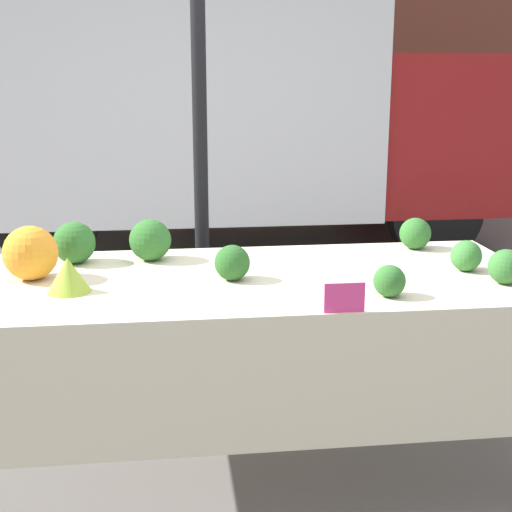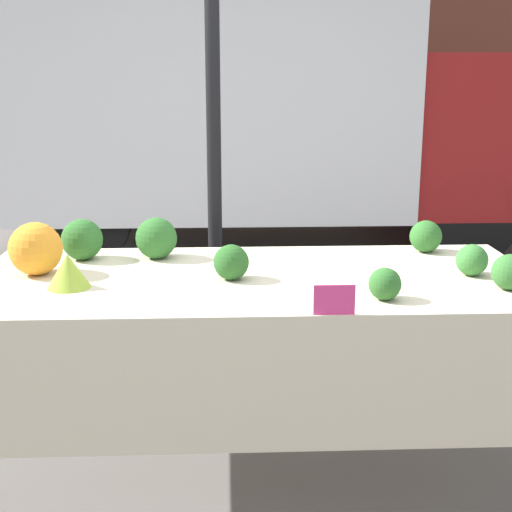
# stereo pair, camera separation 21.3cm
# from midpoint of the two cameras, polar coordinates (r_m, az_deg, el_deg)

# --- Properties ---
(ground_plane) EXTENTS (40.00, 40.00, 0.00)m
(ground_plane) POSITION_cam_midpoint_polar(r_m,az_deg,el_deg) (3.10, -2.05, -16.58)
(ground_plane) COLOR slate
(tent_pole) EXTENTS (0.07, 0.07, 2.61)m
(tent_pole) POSITION_cam_midpoint_polar(r_m,az_deg,el_deg) (3.48, -6.27, 9.57)
(tent_pole) COLOR black
(tent_pole) RESTS_ON ground_plane
(parked_truck) EXTENTS (4.89, 2.15, 2.30)m
(parked_truck) POSITION_cam_midpoint_polar(r_m,az_deg,el_deg) (6.81, -4.09, 11.49)
(parked_truck) COLOR white
(parked_truck) RESTS_ON ground_plane
(market_table) EXTENTS (2.18, 0.96, 0.83)m
(market_table) POSITION_cam_midpoint_polar(r_m,az_deg,el_deg) (2.72, -2.07, -3.85)
(market_table) COLOR beige
(market_table) RESTS_ON ground_plane
(orange_cauliflower) EXTENTS (0.21, 0.21, 0.21)m
(orange_cauliflower) POSITION_cam_midpoint_polar(r_m,az_deg,el_deg) (2.85, -19.66, 0.20)
(orange_cauliflower) COLOR orange
(orange_cauliflower) RESTS_ON market_table
(romanesco_head) EXTENTS (0.16, 0.16, 0.13)m
(romanesco_head) POSITION_cam_midpoint_polar(r_m,az_deg,el_deg) (2.66, -17.02, -1.50)
(romanesco_head) COLOR #93B238
(romanesco_head) RESTS_ON market_table
(broccoli_head_0) EXTENTS (0.17, 0.17, 0.17)m
(broccoli_head_0) POSITION_cam_midpoint_polar(r_m,az_deg,el_deg) (3.05, -16.29, 1.01)
(broccoli_head_0) COLOR #2D6628
(broccoli_head_0) RESTS_ON market_table
(broccoli_head_1) EXTENTS (0.12, 0.12, 0.12)m
(broccoli_head_1) POSITION_cam_midpoint_polar(r_m,az_deg,el_deg) (2.91, 14.47, -0.00)
(broccoli_head_1) COLOR #387533
(broccoli_head_1) RESTS_ON market_table
(broccoli_head_2) EXTENTS (0.11, 0.11, 0.11)m
(broccoli_head_2) POSITION_cam_midpoint_polar(r_m,az_deg,el_deg) (2.52, 8.27, -2.01)
(broccoli_head_2) COLOR #2D6628
(broccoli_head_2) RESTS_ON market_table
(broccoli_head_3) EXTENTS (0.14, 0.14, 0.14)m
(broccoli_head_3) POSITION_cam_midpoint_polar(r_m,az_deg,el_deg) (2.70, -4.18, -0.56)
(broccoli_head_3) COLOR #285B23
(broccoli_head_3) RESTS_ON market_table
(broccoli_head_4) EXTENTS (0.13, 0.13, 0.13)m
(broccoli_head_4) POSITION_cam_midpoint_polar(r_m,az_deg,el_deg) (2.77, 17.31, -0.85)
(broccoli_head_4) COLOR #336B2D
(broccoli_head_4) RESTS_ON market_table
(broccoli_head_5) EXTENTS (0.18, 0.18, 0.18)m
(broccoli_head_5) POSITION_cam_midpoint_polar(r_m,az_deg,el_deg) (3.02, -10.47, 1.25)
(broccoli_head_5) COLOR #2D6628
(broccoli_head_5) RESTS_ON market_table
(broccoli_head_6) EXTENTS (0.14, 0.14, 0.14)m
(broccoli_head_6) POSITION_cam_midpoint_polar(r_m,az_deg,el_deg) (3.23, 10.80, 1.77)
(broccoli_head_6) COLOR #2D6628
(broccoli_head_6) RESTS_ON market_table
(price_sign) EXTENTS (0.14, 0.01, 0.10)m
(price_sign) POSITION_cam_midpoint_polar(r_m,az_deg,el_deg) (2.34, 4.51, -3.38)
(price_sign) COLOR #E53D84
(price_sign) RESTS_ON market_table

